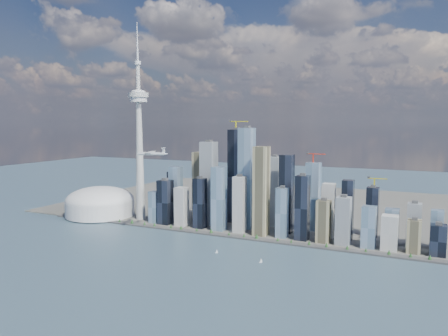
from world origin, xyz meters
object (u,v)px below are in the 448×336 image
at_px(airplane, 152,153).
at_px(sailboat_west, 217,252).
at_px(dome_stadium, 100,203).
at_px(needle_tower, 139,138).
at_px(sailboat_east, 261,261).

distance_m(airplane, sailboat_west, 282.88).
bearing_deg(dome_stadium, airplane, -26.17).
xyz_separation_m(needle_tower, sailboat_west, (336.17, -191.51, -233.02)).
relative_size(dome_stadium, sailboat_east, 20.74).
height_order(needle_tower, sailboat_west, needle_tower).
height_order(airplane, sailboat_west, airplane).
relative_size(sailboat_west, sailboat_east, 0.91).
height_order(dome_stadium, sailboat_east, dome_stadium).
xyz_separation_m(sailboat_west, sailboat_east, (108.96, -20.76, 0.27)).
relative_size(dome_stadium, sailboat_west, 22.73).
bearing_deg(sailboat_west, airplane, 143.42).
xyz_separation_m(airplane, sailboat_east, (300.65, -62.46, -203.54)).
bearing_deg(needle_tower, dome_stadium, -175.91).
distance_m(dome_stadium, airplane, 358.37).
relative_size(airplane, sailboat_east, 7.73).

